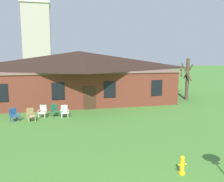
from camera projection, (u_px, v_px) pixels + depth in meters
name	position (u px, v px, depth m)	size (l,w,h in m)	color
brick_building	(79.00, 75.00, 25.37)	(19.12, 10.40, 5.31)	brown
dome_tower	(37.00, 32.00, 42.89)	(5.18, 5.18, 20.02)	#BCB29E
lawn_chair_by_porch	(14.00, 114.00, 17.22)	(0.83, 0.86, 0.96)	#2D5693
lawn_chair_near_door	(31.00, 114.00, 17.18)	(0.76, 0.81, 0.96)	tan
lawn_chair_left_end	(43.00, 111.00, 18.26)	(0.73, 0.77, 0.96)	silver
lawn_chair_middle	(55.00, 110.00, 18.60)	(0.75, 0.80, 0.96)	#28704C
lawn_chair_right_end	(64.00, 111.00, 18.25)	(0.66, 0.69, 0.96)	silver
bare_tree_beside_building	(187.00, 78.00, 25.27)	(1.69, 1.84, 4.52)	brown
fire_hydrant	(182.00, 165.00, 9.42)	(0.36, 0.28, 0.79)	gold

